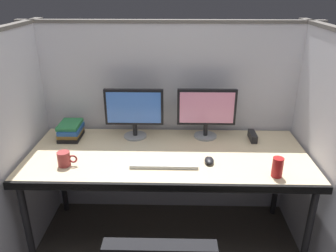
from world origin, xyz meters
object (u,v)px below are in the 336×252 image
at_px(monitor_left, 134,110).
at_px(desk, 168,160).
at_px(monitor_right, 207,110).
at_px(book_stack, 71,130).
at_px(soda_can, 277,167).
at_px(coffee_mug, 64,159).
at_px(computer_mouse, 209,160).
at_px(red_stapler, 253,136).
at_px(keyboard_main, 164,162).

bearing_deg(monitor_left, desk, -46.89).
height_order(monitor_right, book_stack, monitor_right).
bearing_deg(soda_can, book_stack, 159.70).
bearing_deg(coffee_mug, computer_mouse, 3.46).
bearing_deg(computer_mouse, red_stapler, 45.58).
bearing_deg(monitor_left, computer_mouse, -36.50).
distance_m(monitor_left, keyboard_main, 0.51).
bearing_deg(computer_mouse, book_stack, 160.06).
bearing_deg(keyboard_main, book_stack, 151.90).
bearing_deg(monitor_left, soda_can, -30.53).
bearing_deg(monitor_left, coffee_mug, -131.79).
height_order(monitor_right, computer_mouse, monitor_right).
bearing_deg(computer_mouse, monitor_left, 143.50).
xyz_separation_m(monitor_left, computer_mouse, (0.52, -0.39, -0.20)).
bearing_deg(book_stack, desk, -18.64).
distance_m(desk, soda_can, 0.72).
height_order(coffee_mug, red_stapler, coffee_mug).
height_order(soda_can, coffee_mug, soda_can).
xyz_separation_m(soda_can, red_stapler, (-0.04, 0.51, -0.03)).
bearing_deg(soda_can, monitor_left, 149.47).
distance_m(desk, book_stack, 0.78).
distance_m(book_stack, coffee_mug, 0.43).
xyz_separation_m(monitor_left, soda_can, (0.91, -0.54, -0.15)).
xyz_separation_m(desk, computer_mouse, (0.27, -0.12, 0.07)).
height_order(computer_mouse, coffee_mug, coffee_mug).
distance_m(monitor_right, coffee_mug, 1.05).
height_order(monitor_right, red_stapler, monitor_right).
relative_size(soda_can, coffee_mug, 0.97).
distance_m(computer_mouse, red_stapler, 0.50).
distance_m(computer_mouse, book_stack, 1.07).
relative_size(monitor_right, coffee_mug, 3.41).
relative_size(monitor_left, computer_mouse, 4.48).
xyz_separation_m(monitor_left, red_stapler, (0.88, -0.03, -0.19)).
xyz_separation_m(computer_mouse, red_stapler, (0.35, 0.36, 0.01)).
distance_m(computer_mouse, coffee_mug, 0.92).
height_order(monitor_right, keyboard_main, monitor_right).
xyz_separation_m(keyboard_main, soda_can, (0.68, -0.13, 0.05)).
relative_size(desk, red_stapler, 12.67).
height_order(keyboard_main, red_stapler, red_stapler).
relative_size(desk, keyboard_main, 4.42).
xyz_separation_m(soda_can, coffee_mug, (-1.31, 0.10, -0.01)).
height_order(book_stack, coffee_mug, book_stack).
xyz_separation_m(monitor_left, coffee_mug, (-0.40, -0.44, -0.17)).
distance_m(monitor_left, coffee_mug, 0.62).
bearing_deg(red_stapler, soda_can, -85.75).
xyz_separation_m(keyboard_main, book_stack, (-0.71, 0.38, 0.05)).
bearing_deg(red_stapler, keyboard_main, -149.63).
xyz_separation_m(keyboard_main, red_stapler, (0.64, 0.38, 0.02)).
distance_m(computer_mouse, soda_can, 0.42).
bearing_deg(desk, monitor_left, 133.11).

